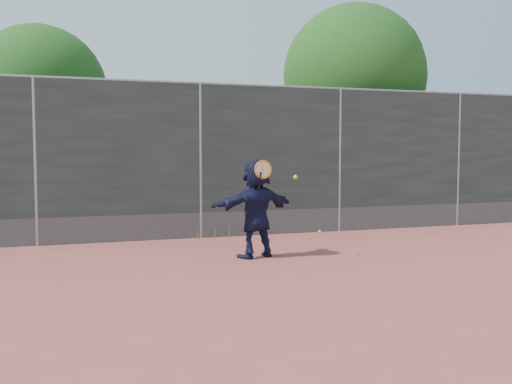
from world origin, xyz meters
name	(u,v)px	position (x,y,z in m)	size (l,w,h in m)	color
ground	(259,274)	(0.00, 0.00, 0.00)	(80.00, 80.00, 0.00)	#9E4C42
player	(256,208)	(0.37, 1.21, 0.78)	(1.45, 0.46, 1.57)	#121532
ball_ground	(320,231)	(2.48, 3.35, 0.03)	(0.07, 0.07, 0.07)	gold
fence	(201,157)	(0.00, 3.50, 1.58)	(20.00, 0.06, 3.03)	#38423D
swing_action	(266,172)	(0.47, 1.00, 1.38)	(0.69, 0.21, 0.51)	orange
tree_right	(360,81)	(4.68, 5.75, 3.49)	(3.78, 3.60, 5.39)	#382314
tree_left	(47,96)	(-2.85, 6.55, 2.94)	(3.15, 3.00, 4.53)	#382314
weed_clump	(217,231)	(0.29, 3.38, 0.13)	(0.68, 0.07, 0.30)	#387226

